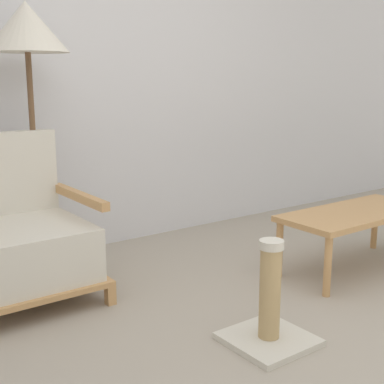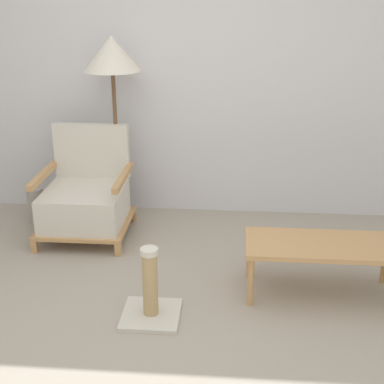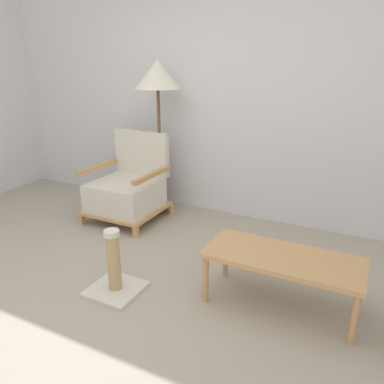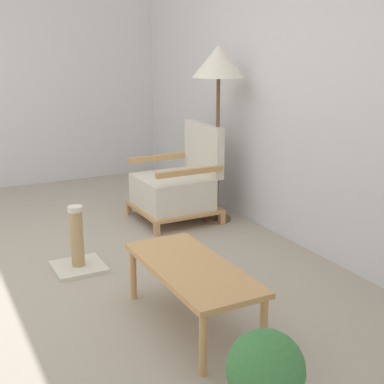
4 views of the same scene
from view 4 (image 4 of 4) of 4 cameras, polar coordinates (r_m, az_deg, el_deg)
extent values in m
plane|color=#A89E8E|center=(4.16, -15.55, -8.79)|extent=(14.00, 14.00, 0.00)
cube|color=silver|center=(4.70, 9.83, 11.43)|extent=(8.00, 0.06, 2.70)
cube|color=silver|center=(6.66, -17.48, 12.19)|extent=(0.06, 8.00, 2.70)
cube|color=tan|center=(5.44, -6.75, -1.80)|extent=(0.05, 0.05, 0.11)
cube|color=tan|center=(4.83, -3.79, -4.03)|extent=(0.05, 0.05, 0.11)
cube|color=tan|center=(5.71, -0.34, -0.85)|extent=(0.05, 0.05, 0.11)
cube|color=tan|center=(5.13, 3.21, -2.83)|extent=(0.05, 0.05, 0.11)
cube|color=tan|center=(5.24, -1.93, -1.60)|extent=(0.74, 0.73, 0.03)
cube|color=silver|center=(5.19, -2.14, 0.08)|extent=(0.66, 0.63, 0.29)
cube|color=silver|center=(5.25, 1.24, 4.65)|extent=(0.66, 0.08, 0.49)
cube|color=tan|center=(5.44, -3.53, 3.68)|extent=(0.05, 0.67, 0.05)
cube|color=tan|center=(4.83, -0.21, 2.17)|extent=(0.05, 0.67, 0.05)
cylinder|color=brown|center=(5.25, 2.64, -2.84)|extent=(0.27, 0.27, 0.03)
cylinder|color=brown|center=(5.07, 2.73, 4.52)|extent=(0.03, 0.03, 1.35)
cone|color=silver|center=(4.98, 2.86, 13.79)|extent=(0.49, 0.49, 0.29)
cube|color=tan|center=(3.24, -0.02, -8.13)|extent=(1.06, 0.46, 0.04)
cylinder|color=tan|center=(3.66, -6.28, -8.68)|extent=(0.04, 0.04, 0.36)
cylinder|color=tan|center=(2.87, 1.19, -15.97)|extent=(0.04, 0.04, 0.36)
cylinder|color=tan|center=(3.80, -0.91, -7.63)|extent=(0.04, 0.04, 0.36)
cylinder|color=tan|center=(3.05, 7.66, -14.10)|extent=(0.04, 0.04, 0.36)
cylinder|color=#9E998E|center=(5.80, -1.99, 0.54)|extent=(0.15, 0.15, 0.33)
sphere|color=#3D7F42|center=(2.52, 7.85, -18.23)|extent=(0.36, 0.36, 0.36)
cube|color=beige|center=(4.24, -11.99, -7.82)|extent=(0.38, 0.38, 0.03)
cylinder|color=tan|center=(4.16, -12.18, -4.89)|extent=(0.10, 0.10, 0.43)
cylinder|color=beige|center=(4.08, -12.37, -1.77)|extent=(0.11, 0.11, 0.04)
camera|label=1|loc=(5.50, -34.84, 8.20)|focal=50.00mm
camera|label=2|loc=(3.83, -61.05, 13.31)|focal=50.00mm
camera|label=3|loc=(2.36, -51.35, 8.75)|focal=35.00mm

